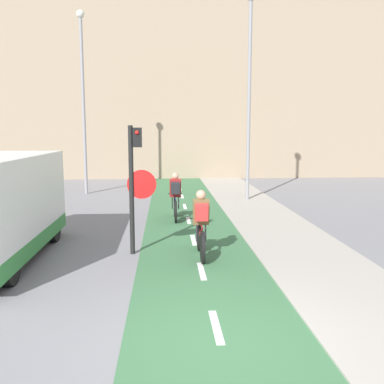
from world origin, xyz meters
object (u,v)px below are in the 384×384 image
at_px(traffic_light_pole, 135,175).
at_px(street_lamp_sidewalk, 249,79).
at_px(street_lamp_far, 83,86).
at_px(cyclist_far, 175,198).
at_px(cyclist_near, 201,226).

bearing_deg(traffic_light_pole, street_lamp_sidewalk, 61.52).
xyz_separation_m(traffic_light_pole, street_lamp_sidewalk, (4.06, 7.49, 3.03)).
distance_m(traffic_light_pole, street_lamp_far, 10.70).
relative_size(street_lamp_sidewalk, cyclist_far, 4.90).
distance_m(street_lamp_sidewalk, cyclist_far, 6.38).
height_order(traffic_light_pole, street_lamp_far, street_lamp_far).
xyz_separation_m(traffic_light_pole, cyclist_far, (1.01, 3.74, -1.13)).
bearing_deg(street_lamp_sidewalk, cyclist_far, -129.19).
xyz_separation_m(traffic_light_pole, cyclist_near, (1.48, -0.38, -1.13)).
distance_m(traffic_light_pole, cyclist_near, 1.90).
xyz_separation_m(street_lamp_far, cyclist_far, (3.93, -6.12, -4.09)).
bearing_deg(street_lamp_far, traffic_light_pole, -73.49).
relative_size(street_lamp_far, cyclist_far, 4.82).
bearing_deg(traffic_light_pole, cyclist_far, 74.95).
distance_m(street_lamp_far, cyclist_far, 8.34).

